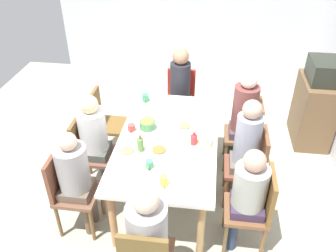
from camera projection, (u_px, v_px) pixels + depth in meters
ground_plane at (168, 191)px, 4.10m from camera, size 6.49×6.49×0.00m
wall_left at (191, 10)px, 5.63m from camera, size 0.12×4.30×2.60m
dining_table at (168, 144)px, 3.71m from camera, size 1.82×1.02×0.76m
chair_0 at (180, 98)px, 4.87m from camera, size 0.40×0.40×0.90m
person_0 at (180, 86)px, 4.66m from camera, size 0.30×0.30×1.27m
person_1 at (147, 233)px, 2.71m from camera, size 0.32×0.32×1.20m
chair_2 at (89, 150)px, 3.91m from camera, size 0.40×0.40×0.90m
person_2 at (94, 135)px, 3.78m from camera, size 0.30×0.30×1.20m
chair_3 at (251, 164)px, 3.71m from camera, size 0.40×0.40×0.90m
person_3 at (245, 146)px, 3.59m from camera, size 0.30×0.30×1.27m
chair_4 at (256, 206)px, 3.22m from camera, size 0.40×0.40×0.90m
person_4 at (248, 191)px, 3.13m from camera, size 0.31×0.31×1.14m
chair_5 at (69, 188)px, 3.41m from camera, size 0.40×0.40×0.90m
person_5 at (75, 175)px, 3.30m from camera, size 0.30×0.30×1.17m
chair_6 at (248, 131)px, 4.21m from camera, size 0.40×0.40×0.90m
person_6 at (243, 113)px, 4.08m from camera, size 0.30×0.30×1.28m
chair_7 at (104, 120)px, 4.40m from camera, size 0.40×0.40×0.90m
plate_0 at (127, 151)px, 3.46m from camera, size 0.25×0.25×0.04m
plate_1 at (185, 127)px, 3.82m from camera, size 0.23×0.23×0.04m
plate_2 at (159, 151)px, 3.47m from camera, size 0.26×0.26×0.04m
bowl_0 at (199, 140)px, 3.57m from camera, size 0.28×0.28×0.08m
bowl_1 at (147, 124)px, 3.79m from camera, size 0.18×0.18×0.11m
cup_0 at (149, 164)px, 3.26m from camera, size 0.11×0.07×0.08m
cup_1 at (164, 181)px, 3.06m from camera, size 0.11×0.07×0.10m
cup_2 at (131, 128)px, 3.76m from camera, size 0.12×0.08×0.07m
cup_3 at (145, 98)px, 4.27m from camera, size 0.12×0.08×0.09m
bottle_0 at (140, 144)px, 3.44m from camera, size 0.06×0.06×0.18m
bottle_1 at (194, 141)px, 3.47m from camera, size 0.07×0.07×0.20m
side_cabinet at (313, 111)px, 4.70m from camera, size 0.70×0.44×0.90m
microwave at (324, 71)px, 4.37m from camera, size 0.48×0.36×0.28m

